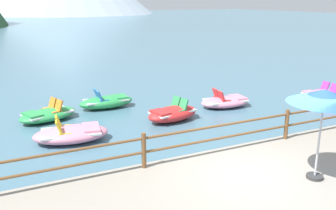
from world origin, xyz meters
TOP-DOWN VIEW (x-y plane):
  - ground_plane at (0.00, 40.00)m, footprint 200.00×200.00m
  - dock_railing at (-0.00, 1.55)m, footprint 23.92×0.12m
  - beach_umbrella at (1.17, -0.79)m, footprint 1.70×1.70m
  - pedal_boat_0 at (3.47, 6.46)m, footprint 2.39×1.45m
  - pedal_boat_1 at (-3.93, 7.89)m, footprint 2.60×1.95m
  - pedal_boat_2 at (-1.35, 8.58)m, footprint 2.41×1.16m
  - pedal_boat_4 at (8.14, 5.33)m, footprint 2.22×1.52m
  - pedal_boat_5 at (-3.53, 5.23)m, footprint 2.64×1.72m
  - pedal_boat_6 at (0.50, 5.75)m, footprint 2.41×1.60m

SIDE VIEW (x-z plane):
  - ground_plane at x=0.00m, z-range 0.00..0.00m
  - pedal_boat_1 at x=-3.93m, z-range -0.16..0.64m
  - pedal_boat_0 at x=3.47m, z-range -0.16..0.65m
  - pedal_boat_4 at x=8.14m, z-range -0.15..0.69m
  - pedal_boat_5 at x=-3.53m, z-range -0.15..0.70m
  - pedal_boat_2 at x=-1.35m, z-range -0.15..0.71m
  - pedal_boat_6 at x=0.50m, z-range -0.15..0.73m
  - dock_railing at x=0.00m, z-range 0.51..1.46m
  - beach_umbrella at x=1.17m, z-range 1.33..3.57m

